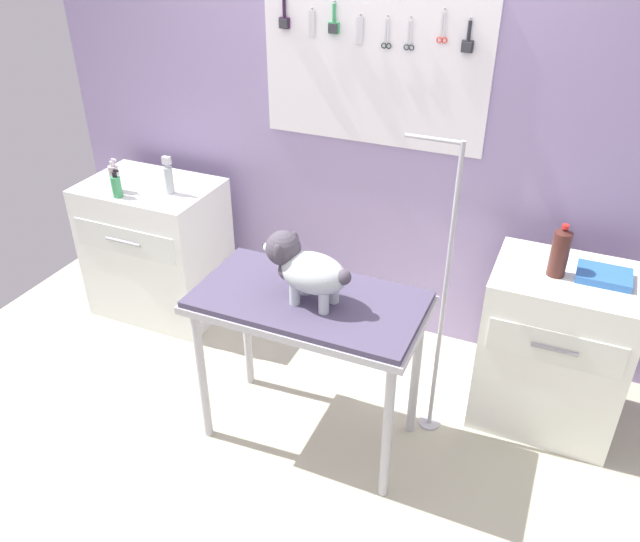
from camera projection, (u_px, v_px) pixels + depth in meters
name	position (u px, v px, depth m)	size (l,w,h in m)	color
ground	(270.00, 448.00, 3.21)	(4.40, 4.00, 0.04)	#B9B79C
rear_wall_panel	(366.00, 144.00, 3.60)	(4.00, 0.11, 2.30)	#9784B2
grooming_table	(309.00, 313.00, 2.90)	(1.06, 0.56, 0.83)	#B7B7BC
grooming_arm	(441.00, 310.00, 2.96)	(0.30, 0.11, 1.54)	#B7B7BC
dog	(304.00, 268.00, 2.74)	(0.43, 0.22, 0.31)	silver
counter_left	(157.00, 248.00, 4.04)	(0.80, 0.58, 0.88)	white
cabinet_right	(553.00, 348.00, 3.17)	(0.68, 0.54, 0.87)	white
pump_bottle_white	(117.00, 186.00, 3.63)	(0.06, 0.06, 0.17)	#3D985C
shampoo_bottle	(115.00, 178.00, 3.69)	(0.06, 0.06, 0.20)	#B8ABB0
detangler_spray	(169.00, 178.00, 3.66)	(0.05, 0.05, 0.22)	#A8B2B0
soda_bottle	(560.00, 252.00, 2.89)	(0.08, 0.08, 0.26)	#46211C
supply_tray	(604.00, 276.00, 2.90)	(0.24, 0.18, 0.04)	#3169B8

